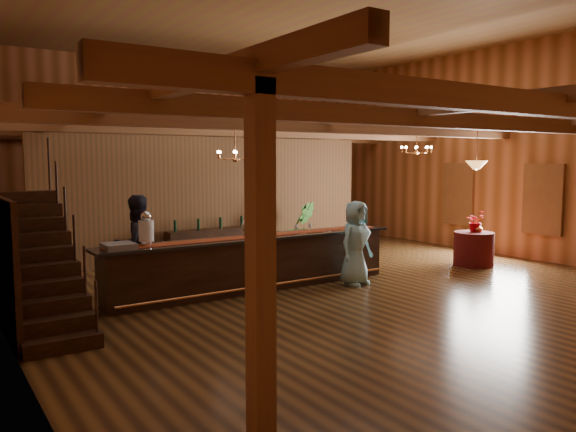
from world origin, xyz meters
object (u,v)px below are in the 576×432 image
raffle_drum (356,220)px  guest (356,243)px  tasting_bar (256,263)px  beverage_dispenser (146,229)px  bartender (253,238)px  round_table (474,249)px  staff_second (136,246)px  floor_plant (301,227)px  chandelier_left (235,155)px  chandelier_right (416,149)px  backbar_shelf (221,244)px  pendant_lamp (476,165)px

raffle_drum → guest: 1.04m
tasting_bar → beverage_dispenser: bearing=178.6°
tasting_bar → bartender: bearing=61.6°
raffle_drum → round_table: 3.25m
raffle_drum → staff_second: 4.70m
staff_second → floor_plant: bearing=-166.7°
chandelier_left → chandelier_right: 5.64m
backbar_shelf → floor_plant: (2.32, -0.25, 0.30)m
beverage_dispenser → floor_plant: (5.41, 3.06, -0.63)m
raffle_drum → backbar_shelf: (-1.60, 3.36, -0.82)m
chandelier_right → bartender: bearing=-175.3°
backbar_shelf → staff_second: 3.98m
raffle_drum → guest: (-0.64, -0.74, -0.36)m
tasting_bar → staff_second: (-2.09, 0.80, 0.41)m
backbar_shelf → bartender: (-0.48, -2.49, 0.48)m
floor_plant → raffle_drum: bearing=-103.1°
round_table → chandelier_right: (0.12, 2.03, 2.39)m
backbar_shelf → chandelier_right: (4.78, -2.05, 2.40)m
beverage_dispenser → tasting_bar: bearing=-0.7°
bartender → floor_plant: size_ratio=1.25×
beverage_dispenser → round_table: bearing=-5.7°
backbar_shelf → chandelier_left: bearing=-108.6°
staff_second → floor_plant: (5.34, 2.29, -0.24)m
round_table → staff_second: (-7.68, 1.54, 0.54)m
chandelier_left → chandelier_right: bearing=3.5°
pendant_lamp → guest: (-3.69, -0.02, -1.55)m
backbar_shelf → chandelier_right: 5.73m
beverage_dispenser → floor_plant: size_ratio=0.43×
chandelier_left → guest: (1.81, -1.70, -1.77)m
chandelier_right → round_table: bearing=-93.5°
chandelier_left → pendant_lamp: bearing=-17.0°
backbar_shelf → bartender: size_ratio=1.61×
chandelier_left → floor_plant: (3.17, 2.15, -1.92)m
beverage_dispenser → guest: size_ratio=0.35×
beverage_dispenser → chandelier_right: (7.87, 1.26, 1.47)m
chandelier_right → staff_second: (-7.80, -0.49, -1.86)m
bartender → chandelier_right: bearing=176.0°
raffle_drum → floor_plant: size_ratio=0.24×
staff_second → raffle_drum: bearing=160.0°
raffle_drum → pendant_lamp: bearing=-13.3°
raffle_drum → bartender: bearing=157.2°
raffle_drum → chandelier_right: 3.78m
bartender → tasting_bar: bearing=53.4°
raffle_drum → floor_plant: bearing=76.9°
backbar_shelf → pendant_lamp: (4.66, -4.08, 2.00)m
backbar_shelf → floor_plant: size_ratio=2.02×
beverage_dispenser → raffle_drum: size_ratio=1.76×
pendant_lamp → raffle_drum: bearing=166.7°
chandelier_left → floor_plant: chandelier_left is taller
tasting_bar → beverage_dispenser: 2.30m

